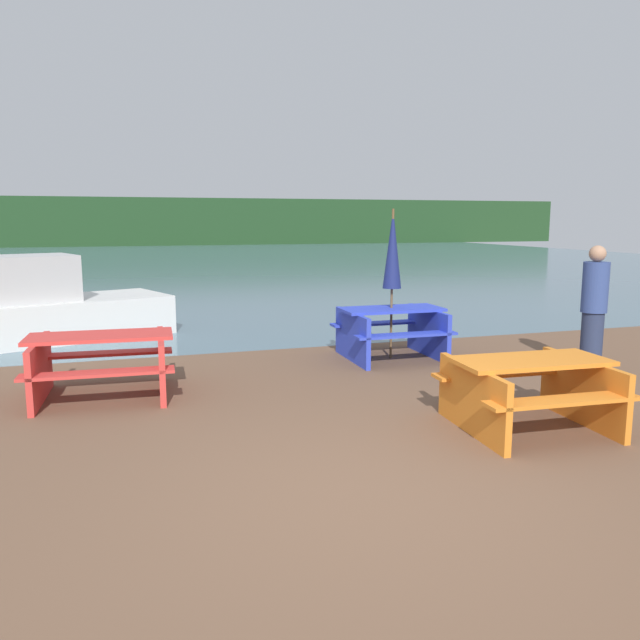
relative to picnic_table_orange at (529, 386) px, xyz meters
The scene contains 9 objects.
ground_plane 2.43m from the picnic_table_orange, 154.79° to the right, with size 60.00×60.00×0.00m, color brown.
water 29.73m from the picnic_table_orange, 94.16° to the left, with size 60.00×50.00×0.00m.
far_treeline 49.72m from the picnic_table_orange, 92.49° to the left, with size 80.00×1.60×4.00m.
picnic_table_orange is the anchor object (origin of this frame).
picnic_table_red 4.93m from the picnic_table_orange, 148.63° to the left, with size 1.75×1.46×0.77m.
picnic_table_blue 3.48m from the picnic_table_orange, 89.82° to the left, with size 1.57×1.40×0.79m.
umbrella_navy 3.69m from the picnic_table_orange, 89.82° to the left, with size 0.28×0.28×2.30m.
boat 8.51m from the picnic_table_orange, 126.66° to the left, with size 3.88×2.81×1.52m.
person 3.12m from the picnic_table_orange, 38.14° to the left, with size 0.36×0.36×1.78m.
Camera 1 is at (-1.76, -4.23, 2.12)m, focal length 35.00 mm.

